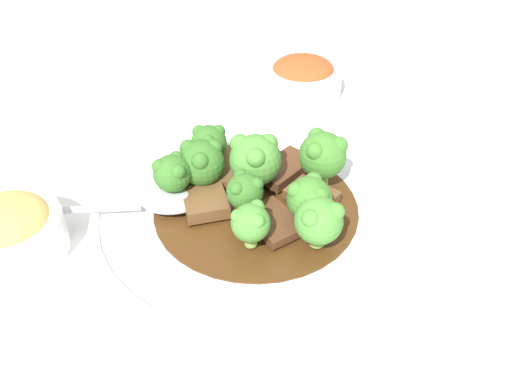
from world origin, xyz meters
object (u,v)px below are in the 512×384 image
(broccoli_floret_2, at_px, (245,191))
(side_bowl_appetizer, at_px, (8,231))
(side_bowl_kimchi, at_px, (303,77))
(beef_strip_4, at_px, (204,202))
(broccoli_floret_6, at_px, (201,162))
(beef_strip_0, at_px, (284,168))
(main_plate, at_px, (256,211))
(broccoli_floret_0, at_px, (254,159))
(broccoli_floret_1, at_px, (309,198))
(broccoli_floret_8, at_px, (323,154))
(beef_strip_3, at_px, (312,195))
(serving_spoon, at_px, (146,204))
(broccoli_floret_7, at_px, (172,173))
(broccoli_floret_4, at_px, (251,222))
(broccoli_floret_3, at_px, (209,142))
(beef_strip_1, at_px, (273,222))
(broccoli_floret_5, at_px, (319,220))
(beef_strip_2, at_px, (230,168))

(broccoli_floret_2, xyz_separation_m, side_bowl_appetizer, (0.02, -0.21, -0.02))
(side_bowl_kimchi, height_order, side_bowl_appetizer, side_bowl_appetizer)
(beef_strip_4, distance_m, broccoli_floret_6, 0.04)
(beef_strip_0, bearing_deg, main_plate, -30.74)
(beef_strip_4, xyz_separation_m, broccoli_floret_0, (-0.03, 0.05, 0.03))
(broccoli_floret_1, bearing_deg, broccoli_floret_8, 163.11)
(broccoli_floret_2, bearing_deg, beef_strip_3, 108.65)
(serving_spoon, bearing_deg, beef_strip_4, 91.48)
(broccoli_floret_7, bearing_deg, beef_strip_4, 63.98)
(main_plate, distance_m, broccoli_floret_2, 0.04)
(broccoli_floret_0, distance_m, broccoli_floret_7, 0.08)
(broccoli_floret_4, distance_m, broccoli_floret_8, 0.11)
(broccoli_floret_3, bearing_deg, beef_strip_1, 32.77)
(broccoli_floret_3, bearing_deg, side_bowl_kimchi, 147.89)
(broccoli_floret_5, bearing_deg, beef_strip_4, -116.52)
(broccoli_floret_6, relative_size, broccoli_floret_7, 1.06)
(broccoli_floret_4, relative_size, side_bowl_appetizer, 0.43)
(broccoli_floret_1, distance_m, side_bowl_appetizer, 0.27)
(broccoli_floret_0, xyz_separation_m, broccoli_floret_1, (0.06, 0.05, -0.00))
(broccoli_floret_8, bearing_deg, broccoli_floret_4, -39.47)
(beef_strip_1, xyz_separation_m, side_bowl_appetizer, (0.01, -0.23, 0.00))
(beef_strip_4, bearing_deg, beef_strip_2, 155.05)
(beef_strip_2, bearing_deg, side_bowl_appetizer, -65.94)
(beef_strip_4, xyz_separation_m, broccoli_floret_5, (0.05, 0.10, 0.02))
(broccoli_floret_0, distance_m, serving_spoon, 0.11)
(beef_strip_1, xyz_separation_m, broccoli_floret_2, (-0.01, -0.03, 0.02))
(broccoli_floret_6, bearing_deg, beef_strip_3, 78.14)
(side_bowl_kimchi, bearing_deg, beef_strip_4, -24.86)
(broccoli_floret_7, bearing_deg, side_bowl_kimchi, 148.30)
(side_bowl_appetizer, bearing_deg, broccoli_floret_3, 120.80)
(main_plate, relative_size, beef_strip_3, 5.61)
(beef_strip_0, height_order, broccoli_floret_2, broccoli_floret_2)
(broccoli_floret_5, height_order, side_bowl_kimchi, broccoli_floret_5)
(beef_strip_3, height_order, broccoli_floret_4, broccoli_floret_4)
(beef_strip_0, xyz_separation_m, broccoli_floret_8, (0.02, 0.03, 0.03))
(beef_strip_4, distance_m, side_bowl_appetizer, 0.17)
(beef_strip_1, xyz_separation_m, broccoli_floret_3, (-0.09, -0.06, 0.02))
(broccoli_floret_1, xyz_separation_m, broccoli_floret_6, (-0.06, -0.10, -0.00))
(broccoli_floret_6, bearing_deg, side_bowl_kimchi, 151.30)
(broccoli_floret_5, bearing_deg, beef_strip_1, -123.17)
(broccoli_floret_4, height_order, serving_spoon, broccoli_floret_4)
(beef_strip_4, bearing_deg, beef_strip_0, 124.29)
(broccoli_floret_0, distance_m, broccoli_floret_3, 0.06)
(main_plate, height_order, broccoli_floret_1, broccoli_floret_1)
(beef_strip_2, relative_size, broccoli_floret_5, 1.40)
(beef_strip_1, distance_m, broccoli_floret_3, 0.11)
(beef_strip_4, bearing_deg, broccoli_floret_6, -175.09)
(main_plate, xyz_separation_m, broccoli_floret_4, (0.05, -0.01, 0.03))
(broccoli_floret_1, bearing_deg, broccoli_floret_0, -139.42)
(broccoli_floret_5, bearing_deg, main_plate, -136.07)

